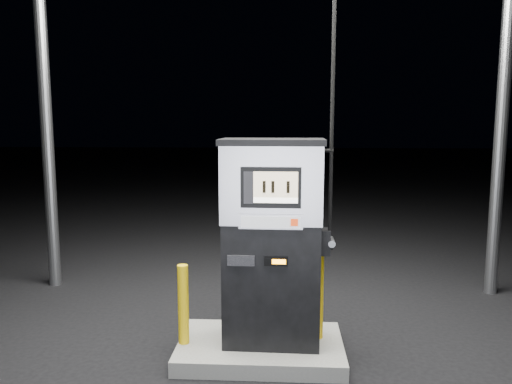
{
  "coord_description": "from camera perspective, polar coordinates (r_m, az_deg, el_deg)",
  "views": [
    {
      "loc": [
        0.22,
        -4.63,
        2.27
      ],
      "look_at": [
        -0.04,
        0.0,
        1.62
      ],
      "focal_mm": 35.0,
      "sensor_mm": 36.0,
      "label": 1
    }
  ],
  "objects": [
    {
      "name": "ground",
      "position": [
        5.16,
        0.52,
        -18.16
      ],
      "size": [
        80.0,
        80.0,
        0.0
      ],
      "primitive_type": "plane",
      "color": "black",
      "rests_on": "ground"
    },
    {
      "name": "pump_island",
      "position": [
        5.13,
        0.52,
        -17.41
      ],
      "size": [
        1.6,
        1.0,
        0.15
      ],
      "primitive_type": "cube",
      "color": "#5E5E5A",
      "rests_on": "ground"
    },
    {
      "name": "fuel_dispenser",
      "position": [
        4.77,
        1.89,
        -5.5
      ],
      "size": [
        1.08,
        0.6,
        4.09
      ],
      "rotation": [
        0.0,
        0.0,
        -0.02
      ],
      "color": "black",
      "rests_on": "pump_island"
    },
    {
      "name": "bollard_left",
      "position": [
        4.96,
        -8.31,
        -12.59
      ],
      "size": [
        0.11,
        0.11,
        0.78
      ],
      "primitive_type": "cylinder",
      "rotation": [
        0.0,
        0.0,
        0.11
      ],
      "color": "yellow",
      "rests_on": "pump_island"
    },
    {
      "name": "bollard_right",
      "position": [
        5.03,
        6.98,
        -11.08
      ],
      "size": [
        0.15,
        0.15,
        0.97
      ],
      "primitive_type": "cylinder",
      "rotation": [
        0.0,
        0.0,
        -0.19
      ],
      "color": "yellow",
      "rests_on": "pump_island"
    }
  ]
}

